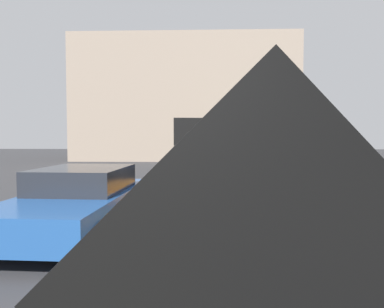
{
  "coord_description": "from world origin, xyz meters",
  "views": [
    {
      "loc": [
        0.48,
        0.94,
        2.04
      ],
      "look_at": [
        0.28,
        6.67,
        1.76
      ],
      "focal_mm": 32.82,
      "sensor_mm": 36.0,
      "label": 1
    }
  ],
  "objects_px": {
    "pickup_car": "(81,200)",
    "traffic_cone_far_lane": "(184,215)",
    "highway_guide_sign": "(264,117)",
    "traffic_cone_curbside": "(184,198)",
    "arrow_board_trailer": "(197,182)",
    "box_truck": "(240,142)",
    "traffic_cone_mid_lane": "(186,250)"
  },
  "relations": [
    {
      "from": "box_truck",
      "to": "pickup_car",
      "type": "xyz_separation_m",
      "value": [
        -4.5,
        -11.08,
        -1.07
      ]
    },
    {
      "from": "arrow_board_trailer",
      "to": "traffic_cone_curbside",
      "type": "height_order",
      "value": "arrow_board_trailer"
    },
    {
      "from": "arrow_board_trailer",
      "to": "highway_guide_sign",
      "type": "relative_size",
      "value": 0.54
    },
    {
      "from": "traffic_cone_mid_lane",
      "to": "pickup_car",
      "type": "bearing_deg",
      "value": 137.02
    },
    {
      "from": "pickup_car",
      "to": "highway_guide_sign",
      "type": "height_order",
      "value": "highway_guide_sign"
    },
    {
      "from": "highway_guide_sign",
      "to": "traffic_cone_mid_lane",
      "type": "height_order",
      "value": "highway_guide_sign"
    },
    {
      "from": "arrow_board_trailer",
      "to": "pickup_car",
      "type": "distance_m",
      "value": 5.32
    },
    {
      "from": "traffic_cone_far_lane",
      "to": "box_truck",
      "type": "bearing_deg",
      "value": 77.82
    },
    {
      "from": "traffic_cone_curbside",
      "to": "highway_guide_sign",
      "type": "bearing_deg",
      "value": 71.57
    },
    {
      "from": "arrow_board_trailer",
      "to": "traffic_cone_curbside",
      "type": "relative_size",
      "value": 4.57
    },
    {
      "from": "arrow_board_trailer",
      "to": "pickup_car",
      "type": "relative_size",
      "value": 0.55
    },
    {
      "from": "arrow_board_trailer",
      "to": "traffic_cone_mid_lane",
      "type": "relative_size",
      "value": 3.72
    },
    {
      "from": "arrow_board_trailer",
      "to": "traffic_cone_curbside",
      "type": "xyz_separation_m",
      "value": [
        -0.33,
        -2.01,
        -0.19
      ]
    },
    {
      "from": "traffic_cone_far_lane",
      "to": "pickup_car",
      "type": "bearing_deg",
      "value": -170.52
    },
    {
      "from": "arrow_board_trailer",
      "to": "traffic_cone_far_lane",
      "type": "xyz_separation_m",
      "value": [
        -0.19,
        -4.39,
        -0.17
      ]
    },
    {
      "from": "highway_guide_sign",
      "to": "traffic_cone_curbside",
      "type": "height_order",
      "value": "highway_guide_sign"
    },
    {
      "from": "arrow_board_trailer",
      "to": "box_truck",
      "type": "height_order",
      "value": "box_truck"
    },
    {
      "from": "traffic_cone_far_lane",
      "to": "traffic_cone_curbside",
      "type": "distance_m",
      "value": 2.39
    },
    {
      "from": "pickup_car",
      "to": "traffic_cone_curbside",
      "type": "xyz_separation_m",
      "value": [
        2.04,
        2.75,
        -0.41
      ]
    },
    {
      "from": "arrow_board_trailer",
      "to": "traffic_cone_far_lane",
      "type": "height_order",
      "value": "arrow_board_trailer"
    },
    {
      "from": "pickup_car",
      "to": "traffic_cone_mid_lane",
      "type": "height_order",
      "value": "pickup_car"
    },
    {
      "from": "traffic_cone_far_lane",
      "to": "traffic_cone_mid_lane",
      "type": "bearing_deg",
      "value": -86.22
    },
    {
      "from": "traffic_cone_mid_lane",
      "to": "traffic_cone_curbside",
      "type": "bearing_deg",
      "value": 93.58
    },
    {
      "from": "pickup_car",
      "to": "traffic_cone_far_lane",
      "type": "xyz_separation_m",
      "value": [
        2.18,
        0.36,
        -0.39
      ]
    },
    {
      "from": "box_truck",
      "to": "highway_guide_sign",
      "type": "height_order",
      "value": "highway_guide_sign"
    },
    {
      "from": "pickup_car",
      "to": "traffic_cone_curbside",
      "type": "distance_m",
      "value": 3.45
    },
    {
      "from": "box_truck",
      "to": "highway_guide_sign",
      "type": "xyz_separation_m",
      "value": [
        2.17,
        5.54,
        1.65
      ]
    },
    {
      "from": "pickup_car",
      "to": "traffic_cone_far_lane",
      "type": "bearing_deg",
      "value": 9.48
    },
    {
      "from": "arrow_board_trailer",
      "to": "traffic_cone_mid_lane",
      "type": "bearing_deg",
      "value": -90.19
    },
    {
      "from": "traffic_cone_far_lane",
      "to": "highway_guide_sign",
      "type": "bearing_deg",
      "value": 74.58
    },
    {
      "from": "box_truck",
      "to": "pickup_car",
      "type": "height_order",
      "value": "box_truck"
    },
    {
      "from": "pickup_car",
      "to": "arrow_board_trailer",
      "type": "bearing_deg",
      "value": 63.45
    }
  ]
}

